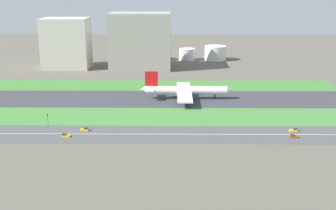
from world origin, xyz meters
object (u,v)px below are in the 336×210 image
at_px(traffic_light, 48,119).
at_px(fuel_tank_west, 153,54).
at_px(airliner, 185,90).
at_px(car_0, 65,136).
at_px(car_4, 293,136).
at_px(fuel_tank_centre, 187,54).
at_px(terminal_building, 66,43).
at_px(hangar_building, 140,41).
at_px(car_2, 85,129).
at_px(car_3, 294,130).
at_px(fuel_tank_east, 215,53).

xyz_separation_m(traffic_light, fuel_tank_west, (50.67, 219.01, 2.24)).
relative_size(traffic_light, fuel_tank_west, 0.28).
bearing_deg(airliner, traffic_light, -143.03).
height_order(car_0, car_4, same).
distance_m(car_0, fuel_tank_centre, 247.94).
relative_size(car_0, terminal_building, 0.09).
distance_m(terminal_building, hangar_building, 70.95).
bearing_deg(car_2, terminal_building, 106.25).
xyz_separation_m(car_4, terminal_building, (-165.30, 192.00, 22.85)).
bearing_deg(car_3, car_0, -175.38).
relative_size(fuel_tank_west, fuel_tank_east, 1.12).
relative_size(car_0, hangar_building, 0.08).
relative_size(car_0, car_2, 1.00).
bearing_deg(terminal_building, car_3, -47.23).
height_order(car_0, fuel_tank_west, fuel_tank_west).
bearing_deg(car_4, car_2, -5.09).
height_order(airliner, fuel_tank_west, airliner).
bearing_deg(fuel_tank_east, fuel_tank_centre, 180.00).
distance_m(traffic_light, fuel_tank_centre, 235.61).
relative_size(airliner, fuel_tank_centre, 3.80).
height_order(airliner, fuel_tank_centre, airliner).
bearing_deg(car_4, fuel_tank_west, -70.43).
bearing_deg(car_3, fuel_tank_east, 95.30).
distance_m(car_4, fuel_tank_east, 237.77).
relative_size(hangar_building, fuel_tank_centre, 3.36).
distance_m(car_4, hangar_building, 215.44).
bearing_deg(car_3, hangar_building, 118.17).
bearing_deg(fuel_tank_east, hangar_building, -149.50).
bearing_deg(traffic_light, car_0, -51.71).
bearing_deg(fuel_tank_centre, fuel_tank_east, 0.00).
bearing_deg(fuel_tank_west, fuel_tank_centre, 0.00).
bearing_deg(traffic_light, car_4, -7.60).
distance_m(traffic_light, fuel_tank_west, 224.80).
bearing_deg(airliner, fuel_tank_west, 100.35).
height_order(car_3, fuel_tank_east, fuel_tank_east).
distance_m(car_2, fuel_tank_east, 245.89).
relative_size(car_4, fuel_tank_west, 0.17).
bearing_deg(hangar_building, fuel_tank_east, 30.50).
distance_m(airliner, traffic_light, 99.79).
xyz_separation_m(hangar_building, fuel_tank_east, (76.41, 45.00, -18.70)).
bearing_deg(terminal_building, hangar_building, 0.00).
distance_m(car_4, fuel_tank_west, 251.59).
bearing_deg(car_0, fuel_tank_centre, -107.04).
bearing_deg(car_4, airliner, -54.71).
distance_m(airliner, terminal_building, 159.45).
distance_m(car_0, fuel_tank_west, 239.85).
bearing_deg(airliner, terminal_building, 134.00).
xyz_separation_m(airliner, fuel_tank_east, (37.23, 159.00, 1.35)).
bearing_deg(fuel_tank_centre, car_0, -107.04).
height_order(airliner, car_0, airliner).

